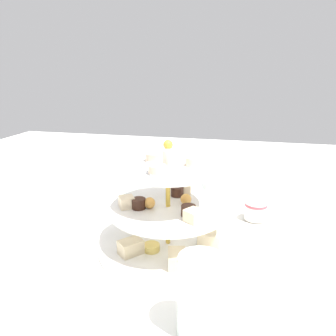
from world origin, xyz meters
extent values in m
plane|color=white|center=(0.00, 0.00, 0.00)|extent=(2.40, 2.40, 0.00)
cylinder|color=white|center=(0.00, 0.00, 0.01)|extent=(0.31, 0.31, 0.01)
cylinder|color=white|center=(0.00, 0.00, 0.09)|extent=(0.25, 0.25, 0.01)
cylinder|color=white|center=(0.00, 0.00, 0.18)|extent=(0.20, 0.20, 0.01)
cylinder|color=gold|center=(0.00, 0.00, 0.12)|extent=(0.01, 0.01, 0.23)
sphere|color=gold|center=(0.00, 0.00, 0.23)|extent=(0.02, 0.02, 0.02)
cube|color=beige|center=(-0.04, -0.08, 0.03)|extent=(0.05, 0.06, 0.03)
cube|color=beige|center=(0.06, -0.07, 0.03)|extent=(0.06, 0.06, 0.03)
cube|color=beige|center=(0.08, 0.04, 0.03)|extent=(0.05, 0.04, 0.03)
cube|color=beige|center=(-0.01, 0.09, 0.03)|extent=(0.04, 0.05, 0.03)
cube|color=beige|center=(-0.09, 0.02, 0.03)|extent=(0.05, 0.04, 0.03)
cylinder|color=#E5C660|center=(0.04, -0.03, 0.02)|extent=(0.04, 0.04, 0.01)
cylinder|color=#381E14|center=(-0.06, 0.01, 0.11)|extent=(0.03, 0.03, 0.02)
cylinder|color=#381E14|center=(0.03, -0.06, 0.11)|extent=(0.03, 0.03, 0.02)
cylinder|color=#381E14|center=(0.04, 0.05, 0.11)|extent=(0.03, 0.03, 0.02)
cube|color=beige|center=(0.06, 0.06, 0.11)|extent=(0.04, 0.04, 0.02)
cube|color=beige|center=(-0.09, 0.02, 0.11)|extent=(0.04, 0.04, 0.02)
cube|color=beige|center=(0.03, -0.08, 0.11)|extent=(0.04, 0.04, 0.02)
sphere|color=gold|center=(-0.02, 0.04, 0.11)|extent=(0.02, 0.02, 0.02)
sphere|color=gold|center=(0.02, -0.04, 0.11)|extent=(0.02, 0.02, 0.02)
cylinder|color=beige|center=(0.05, -0.01, 0.20)|extent=(0.03, 0.03, 0.02)
cylinder|color=beige|center=(-0.02, 0.05, 0.20)|extent=(0.03, 0.03, 0.02)
cylinder|color=beige|center=(-0.03, -0.04, 0.20)|extent=(0.03, 0.03, 0.02)
cylinder|color=white|center=(0.01, 0.01, 0.21)|extent=(0.04, 0.04, 0.04)
cube|color=silver|center=(-0.04, -0.03, 0.19)|extent=(0.08, 0.05, 0.00)
cube|color=silver|center=(0.04, -0.03, 0.19)|extent=(0.08, 0.06, 0.00)
cylinder|color=silver|center=(0.23, 0.10, 0.06)|extent=(0.07, 0.07, 0.13)
cylinder|color=silver|center=(-0.24, 0.07, 0.04)|extent=(0.06, 0.06, 0.08)
cylinder|color=white|center=(-0.18, 0.19, 0.00)|extent=(0.09, 0.09, 0.01)
cylinder|color=white|center=(-0.18, 0.19, 0.03)|extent=(0.06, 0.06, 0.04)
cylinder|color=#D14C56|center=(-0.18, 0.19, 0.05)|extent=(0.06, 0.06, 0.01)
cube|color=silver|center=(0.17, -0.25, 0.00)|extent=(0.14, 0.11, 0.00)
cube|color=silver|center=(0.02, 0.30, 0.00)|extent=(0.17, 0.05, 0.00)
cylinder|color=silver|center=(-0.17, -0.15, 0.05)|extent=(0.06, 0.06, 0.09)
camera|label=1|loc=(0.62, 0.14, 0.38)|focal=34.39mm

